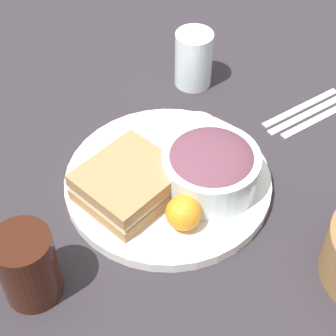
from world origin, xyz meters
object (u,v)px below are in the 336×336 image
Objects in this scene: sandwich at (128,183)px; fork at (301,107)px; spoon at (316,119)px; dressing_cup at (197,133)px; drink_glass at (28,266)px; knife at (309,113)px; salad_bowl at (211,166)px; water_glass at (194,59)px; plate at (168,181)px.

sandwich is 0.98× the size of fork.
spoon is (-0.01, 0.04, 0.00)m from fork.
sandwich is at bearing 21.06° from dressing_cup.
dressing_cup is at bearing -156.12° from drink_glass.
salad_bowl is at bearing -169.79° from knife.
fork is at bearing -176.17° from dressing_cup.
fork is (-0.20, -0.01, -0.03)m from dressing_cup.
fork is (-0.23, -0.10, -0.05)m from salad_bowl.
fork is 1.11× the size of spoon.
spoon is at bearing -175.07° from sandwich.
salad_bowl is 0.28m from drink_glass.
salad_bowl is 2.43× the size of dressing_cup.
knife is at bearing -172.08° from sandwich.
water_glass is at bearing -111.68° from salad_bowl.
salad_bowl is (-0.11, 0.03, 0.01)m from sandwich.
dressing_cup is 0.17m from water_glass.
sandwich is 1.60× the size of water_glass.
fork is at bearing 90.00° from spoon.
sandwich is 0.35m from knife.
plate is at bearing 32.84° from dressing_cup.
water_glass is (-0.37, -0.28, -0.00)m from drink_glass.
water_glass is at bearing 119.66° from spoon.
salad_bowl is 0.25m from water_glass.
dressing_cup is 0.32m from drink_glass.
dressing_cup is (-0.13, -0.05, -0.00)m from sandwich.
plate reaches higher than spoon.
water_glass is (0.14, -0.16, 0.05)m from knife.
spoon is at bearing -90.00° from fork.
knife is (-0.34, -0.05, -0.04)m from sandwich.
dressing_cup is 0.57× the size of water_glass.
knife is (-0.28, -0.04, -0.01)m from plate.
salad_bowl is at bearing -165.64° from fork.
water_glass is (0.13, -0.14, 0.05)m from fork.
water_glass is at bearing -142.25° from drink_glass.
dressing_cup is at bearing -147.16° from plate.
knife is at bearing -165.83° from drink_glass.
water_glass reaches higher than fork.
spoon is 0.23m from water_glass.
knife is 1.71× the size of water_glass.
sandwich is 1.15× the size of salad_bowl.
water_glass reaches higher than plate.
spoon is at bearing -175.17° from plate.
dressing_cup is at bearing 175.32° from fork.
dressing_cup is 0.54× the size of drink_glass.
water_glass is (-0.21, -0.20, 0.01)m from sandwich.
sandwich reaches higher than dressing_cup.
knife is at bearing -171.50° from plate.
plate is at bearing -176.33° from fork.
salad_bowl is 0.25m from fork.
salad_bowl reaches higher than dressing_cup.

